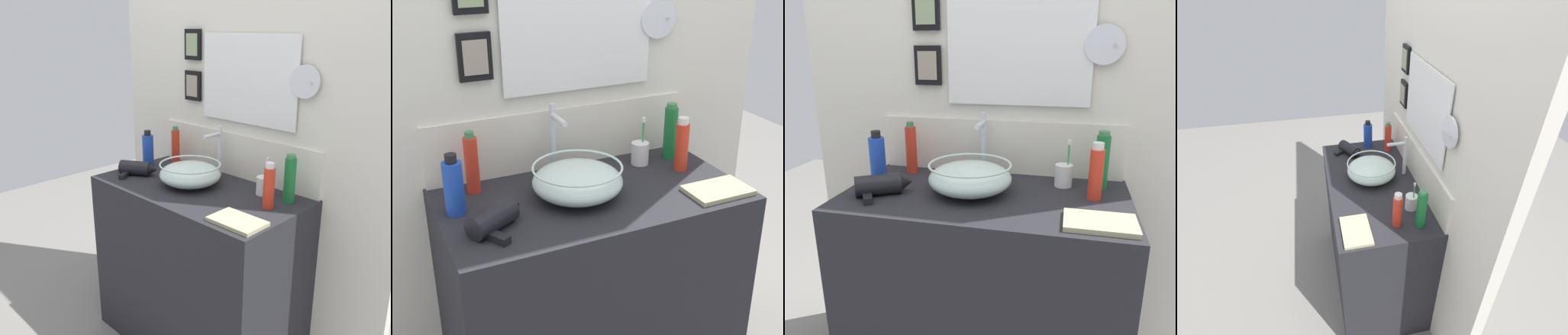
# 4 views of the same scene
# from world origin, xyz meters

# --- Properties ---
(vanity_counter) EXTENTS (1.03, 0.55, 0.89)m
(vanity_counter) POSITION_xyz_m (0.00, 0.00, 0.45)
(vanity_counter) COLOR #232328
(vanity_counter) RESTS_ON ground
(back_panel) EXTENTS (1.72, 0.10, 2.35)m
(back_panel) POSITION_xyz_m (0.00, 0.30, 1.18)
(back_panel) COLOR silver
(back_panel) RESTS_ON ground
(glass_bowl_sink) EXTENTS (0.30, 0.30, 0.11)m
(glass_bowl_sink) POSITION_xyz_m (-0.05, 0.00, 0.95)
(glass_bowl_sink) COLOR silver
(glass_bowl_sink) RESTS_ON vanity_counter
(faucet) EXTENTS (0.02, 0.13, 0.26)m
(faucet) POSITION_xyz_m (-0.05, 0.20, 1.04)
(faucet) COLOR silver
(faucet) RESTS_ON vanity_counter
(hair_drier) EXTENTS (0.21, 0.20, 0.08)m
(hair_drier) POSITION_xyz_m (-0.36, -0.09, 0.93)
(hair_drier) COLOR black
(hair_drier) RESTS_ON vanity_counter
(toothbrush_cup) EXTENTS (0.07, 0.07, 0.18)m
(toothbrush_cup) POSITION_xyz_m (0.28, 0.15, 0.93)
(toothbrush_cup) COLOR white
(toothbrush_cup) RESTS_ON vanity_counter
(soap_dispenser) EXTENTS (0.05, 0.05, 0.22)m
(soap_dispenser) POSITION_xyz_m (0.41, 0.16, 1.00)
(soap_dispenser) COLOR #197233
(soap_dispenser) RESTS_ON vanity_counter
(shampoo_bottle) EXTENTS (0.05, 0.05, 0.22)m
(shampoo_bottle) POSITION_xyz_m (-0.36, 0.18, 0.99)
(shampoo_bottle) COLOR red
(shampoo_bottle) RESTS_ON vanity_counter
(lotion_bottle) EXTENTS (0.06, 0.06, 0.20)m
(lotion_bottle) POSITION_xyz_m (-0.45, 0.06, 0.98)
(lotion_bottle) COLOR blue
(lotion_bottle) RESTS_ON vanity_counter
(spray_bottle) EXTENTS (0.05, 0.05, 0.20)m
(spray_bottle) POSITION_xyz_m (0.38, 0.04, 0.99)
(spray_bottle) COLOR red
(spray_bottle) RESTS_ON vanity_counter
(hand_towel) EXTENTS (0.22, 0.14, 0.02)m
(hand_towel) POSITION_xyz_m (0.39, -0.17, 0.90)
(hand_towel) COLOR tan
(hand_towel) RESTS_ON vanity_counter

